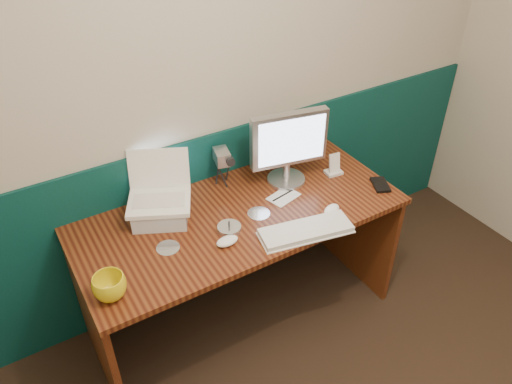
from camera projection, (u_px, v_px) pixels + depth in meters
back_wall at (223, 84)px, 2.43m from camera, size 3.50×0.04×2.50m
wainscot at (229, 207)px, 2.87m from camera, size 3.48×0.02×1.00m
desk at (241, 268)px, 2.64m from camera, size 1.60×0.70×0.75m
laptop_riser at (161, 212)px, 2.36m from camera, size 0.32×0.30×0.09m
laptop at (156, 183)px, 2.26m from camera, size 0.36×0.33×0.24m
monitor at (287, 148)px, 2.53m from camera, size 0.41×0.19×0.40m
keyboard at (306, 231)px, 2.29m from camera, size 0.45×0.23×0.02m
mouse_right at (332, 210)px, 2.41m from camera, size 0.12×0.10×0.03m
mouse_left at (227, 241)px, 2.23m from camera, size 0.11×0.07×0.04m
mug at (110, 287)px, 1.96m from camera, size 0.16×0.16×0.11m
camcorder at (222, 166)px, 2.56m from camera, size 0.13×0.16×0.22m
cd_spindle at (229, 228)px, 2.31m from camera, size 0.11×0.11×0.02m
cd_loose_a at (168, 248)px, 2.22m from camera, size 0.11×0.11×0.00m
cd_loose_b at (259, 213)px, 2.42m from camera, size 0.11×0.11×0.00m
pen at (284, 195)px, 2.53m from camera, size 0.15×0.04×0.01m
papers at (284, 197)px, 2.52m from camera, size 0.18×0.14×0.00m
dock at (333, 172)px, 2.69m from camera, size 0.10×0.08×0.02m
music_player at (334, 163)px, 2.66m from camera, size 0.06×0.04×0.11m
pda at (380, 185)px, 2.60m from camera, size 0.12×0.15×0.02m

